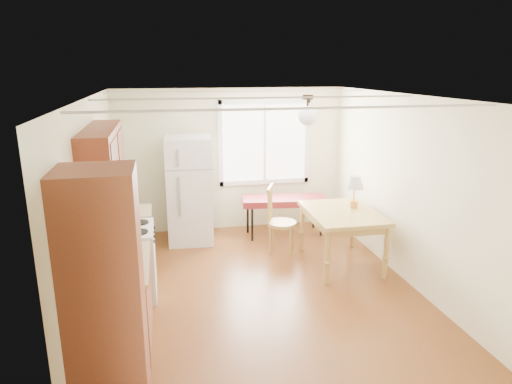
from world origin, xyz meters
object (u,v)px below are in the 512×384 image
object	(u,v)px
refrigerator	(190,190)
bench	(284,201)
chair	(276,215)
dining_table	(342,218)

from	to	relation	value
refrigerator	bench	size ratio (longest dim) A/B	1.17
bench	refrigerator	bearing A→B (deg)	-174.14
refrigerator	chair	world-z (taller)	refrigerator
dining_table	chair	size ratio (longest dim) A/B	1.25
bench	chair	size ratio (longest dim) A/B	1.43
bench	chair	bearing A→B (deg)	-108.08
dining_table	chair	distance (m)	1.07
bench	dining_table	bearing A→B (deg)	-63.13
refrigerator	chair	distance (m)	1.51
refrigerator	bench	world-z (taller)	refrigerator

